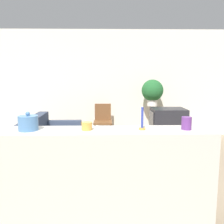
{
  "coord_description": "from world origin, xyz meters",
  "views": [
    {
      "loc": [
        0.27,
        -2.99,
        1.58
      ],
      "look_at": [
        0.39,
        1.9,
        0.85
      ],
      "focal_mm": 40.0,
      "sensor_mm": 36.0,
      "label": 1
    }
  ],
  "objects_px": {
    "television": "(168,120)",
    "decorative_bowl": "(28,123)",
    "potted_plant": "(152,91)",
    "wooden_chair": "(103,120)",
    "couch": "(49,146)"
  },
  "relations": [
    {
      "from": "television",
      "to": "decorative_bowl",
      "type": "relative_size",
      "value": 3.37
    },
    {
      "from": "television",
      "to": "potted_plant",
      "type": "bearing_deg",
      "value": 96.11
    },
    {
      "from": "wooden_chair",
      "to": "couch",
      "type": "bearing_deg",
      "value": -123.23
    },
    {
      "from": "decorative_bowl",
      "to": "couch",
      "type": "bearing_deg",
      "value": 97.42
    },
    {
      "from": "wooden_chair",
      "to": "decorative_bowl",
      "type": "xyz_separation_m",
      "value": [
        -0.71,
        -3.46,
        0.6
      ]
    },
    {
      "from": "couch",
      "to": "wooden_chair",
      "type": "bearing_deg",
      "value": 56.77
    },
    {
      "from": "couch",
      "to": "potted_plant",
      "type": "xyz_separation_m",
      "value": [
        2.17,
        1.51,
        0.91
      ]
    },
    {
      "from": "couch",
      "to": "potted_plant",
      "type": "relative_size",
      "value": 3.1
    },
    {
      "from": "couch",
      "to": "wooden_chair",
      "type": "distance_m",
      "value": 1.79
    },
    {
      "from": "couch",
      "to": "television",
      "type": "height_order",
      "value": "television"
    },
    {
      "from": "potted_plant",
      "to": "decorative_bowl",
      "type": "relative_size",
      "value": 3.2
    },
    {
      "from": "potted_plant",
      "to": "decorative_bowl",
      "type": "distance_m",
      "value": 3.98
    },
    {
      "from": "television",
      "to": "decorative_bowl",
      "type": "distance_m",
      "value": 3.15
    },
    {
      "from": "television",
      "to": "wooden_chair",
      "type": "bearing_deg",
      "value": 140.68
    },
    {
      "from": "couch",
      "to": "decorative_bowl",
      "type": "relative_size",
      "value": 9.91
    }
  ]
}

